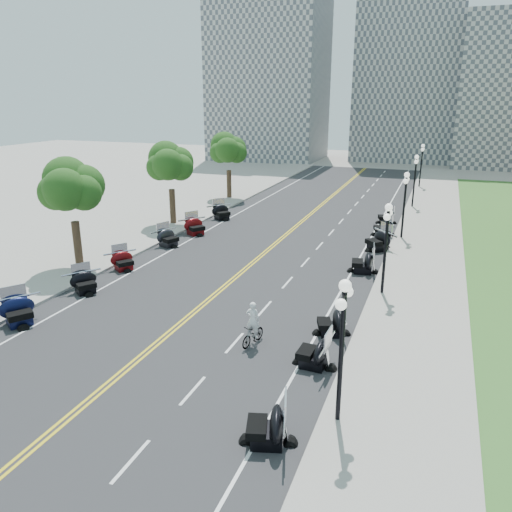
% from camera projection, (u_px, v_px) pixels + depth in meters
% --- Properties ---
extents(ground, '(160.00, 160.00, 0.00)m').
position_uv_depth(ground, '(208.00, 300.00, 26.67)').
color(ground, gray).
extents(road, '(16.00, 90.00, 0.01)m').
position_uv_depth(road, '(269.00, 249.00, 35.59)').
color(road, '#333335').
rests_on(road, ground).
extents(centerline_yellow_a, '(0.12, 90.00, 0.00)m').
position_uv_depth(centerline_yellow_a, '(268.00, 249.00, 35.62)').
color(centerline_yellow_a, yellow).
rests_on(centerline_yellow_a, road).
extents(centerline_yellow_b, '(0.12, 90.00, 0.00)m').
position_uv_depth(centerline_yellow_b, '(271.00, 249.00, 35.55)').
color(centerline_yellow_b, yellow).
rests_on(centerline_yellow_b, road).
extents(edge_line_north, '(0.12, 90.00, 0.00)m').
position_uv_depth(edge_line_north, '(359.00, 259.00, 33.46)').
color(edge_line_north, white).
rests_on(edge_line_north, road).
extents(edge_line_south, '(0.12, 90.00, 0.00)m').
position_uv_depth(edge_line_south, '(189.00, 240.00, 37.71)').
color(edge_line_south, white).
rests_on(edge_line_south, road).
extents(lane_dash_3, '(0.12, 2.00, 0.00)m').
position_uv_depth(lane_dash_3, '(131.00, 461.00, 14.89)').
color(lane_dash_3, white).
rests_on(lane_dash_3, road).
extents(lane_dash_4, '(0.12, 2.00, 0.00)m').
position_uv_depth(lane_dash_4, '(193.00, 390.00, 18.46)').
color(lane_dash_4, white).
rests_on(lane_dash_4, road).
extents(lane_dash_5, '(0.12, 2.00, 0.00)m').
position_uv_depth(lane_dash_5, '(235.00, 343.00, 22.03)').
color(lane_dash_5, white).
rests_on(lane_dash_5, road).
extents(lane_dash_6, '(0.12, 2.00, 0.00)m').
position_uv_depth(lane_dash_6, '(265.00, 308.00, 25.60)').
color(lane_dash_6, white).
rests_on(lane_dash_6, road).
extents(lane_dash_7, '(0.12, 2.00, 0.00)m').
position_uv_depth(lane_dash_7, '(287.00, 282.00, 29.17)').
color(lane_dash_7, white).
rests_on(lane_dash_7, road).
extents(lane_dash_8, '(0.12, 2.00, 0.00)m').
position_uv_depth(lane_dash_8, '(305.00, 262.00, 32.74)').
color(lane_dash_8, white).
rests_on(lane_dash_8, road).
extents(lane_dash_9, '(0.12, 2.00, 0.00)m').
position_uv_depth(lane_dash_9, '(320.00, 246.00, 36.31)').
color(lane_dash_9, white).
rests_on(lane_dash_9, road).
extents(lane_dash_10, '(0.12, 2.00, 0.00)m').
position_uv_depth(lane_dash_10, '(331.00, 232.00, 39.88)').
color(lane_dash_10, white).
rests_on(lane_dash_10, road).
extents(lane_dash_11, '(0.12, 2.00, 0.00)m').
position_uv_depth(lane_dash_11, '(341.00, 221.00, 43.45)').
color(lane_dash_11, white).
rests_on(lane_dash_11, road).
extents(lane_dash_12, '(0.12, 2.00, 0.00)m').
position_uv_depth(lane_dash_12, '(349.00, 212.00, 47.01)').
color(lane_dash_12, white).
rests_on(lane_dash_12, road).
extents(lane_dash_13, '(0.12, 2.00, 0.00)m').
position_uv_depth(lane_dash_13, '(357.00, 204.00, 50.58)').
color(lane_dash_13, white).
rests_on(lane_dash_13, road).
extents(lane_dash_14, '(0.12, 2.00, 0.00)m').
position_uv_depth(lane_dash_14, '(363.00, 197.00, 54.15)').
color(lane_dash_14, white).
rests_on(lane_dash_14, road).
extents(lane_dash_15, '(0.12, 2.00, 0.00)m').
position_uv_depth(lane_dash_15, '(368.00, 190.00, 57.72)').
color(lane_dash_15, white).
rests_on(lane_dash_15, road).
extents(lane_dash_16, '(0.12, 2.00, 0.00)m').
position_uv_depth(lane_dash_16, '(373.00, 185.00, 61.29)').
color(lane_dash_16, white).
rests_on(lane_dash_16, road).
extents(lane_dash_17, '(0.12, 2.00, 0.00)m').
position_uv_depth(lane_dash_17, '(377.00, 180.00, 64.86)').
color(lane_dash_17, white).
rests_on(lane_dash_17, road).
extents(lane_dash_18, '(0.12, 2.00, 0.00)m').
position_uv_depth(lane_dash_18, '(381.00, 176.00, 68.43)').
color(lane_dash_18, white).
rests_on(lane_dash_18, road).
extents(lane_dash_19, '(0.12, 2.00, 0.00)m').
position_uv_depth(lane_dash_19, '(385.00, 172.00, 72.00)').
color(lane_dash_19, white).
rests_on(lane_dash_19, road).
extents(sidewalk_north, '(5.00, 90.00, 0.15)m').
position_uv_depth(sidewalk_north, '(423.00, 265.00, 32.08)').
color(sidewalk_north, '#9E9991').
rests_on(sidewalk_north, ground).
extents(sidewalk_south, '(5.00, 90.00, 0.15)m').
position_uv_depth(sidewalk_south, '(143.00, 234.00, 39.05)').
color(sidewalk_south, '#9E9991').
rests_on(sidewalk_south, ground).
extents(distant_block_a, '(18.00, 14.00, 26.00)m').
position_uv_depth(distant_block_a, '(269.00, 80.00, 84.00)').
color(distant_block_a, gray).
rests_on(distant_block_a, ground).
extents(distant_block_b, '(16.00, 12.00, 30.00)m').
position_uv_depth(distant_block_b, '(408.00, 67.00, 81.43)').
color(distant_block_b, gray).
rests_on(distant_block_b, ground).
extents(street_lamp_1, '(0.50, 1.20, 4.90)m').
position_uv_depth(street_lamp_1, '(341.00, 353.00, 15.87)').
color(street_lamp_1, black).
rests_on(street_lamp_1, sidewalk_north).
extents(street_lamp_2, '(0.50, 1.20, 4.90)m').
position_uv_depth(street_lamp_2, '(385.00, 250.00, 26.58)').
color(street_lamp_2, black).
rests_on(street_lamp_2, sidewalk_north).
extents(street_lamp_3, '(0.50, 1.20, 4.90)m').
position_uv_depth(street_lamp_3, '(404.00, 206.00, 37.29)').
color(street_lamp_3, black).
rests_on(street_lamp_3, sidewalk_north).
extents(street_lamp_4, '(0.50, 1.20, 4.90)m').
position_uv_depth(street_lamp_4, '(414.00, 181.00, 48.00)').
color(street_lamp_4, black).
rests_on(street_lamp_4, sidewalk_north).
extents(street_lamp_5, '(0.50, 1.20, 4.90)m').
position_uv_depth(street_lamp_5, '(421.00, 166.00, 58.71)').
color(street_lamp_5, black).
rests_on(street_lamp_5, sidewalk_north).
extents(tree_2, '(4.80, 4.80, 9.20)m').
position_uv_depth(tree_2, '(72.00, 194.00, 30.32)').
color(tree_2, '#235619').
rests_on(tree_2, sidewalk_south).
extents(tree_3, '(4.80, 4.80, 9.20)m').
position_uv_depth(tree_3, '(171.00, 168.00, 41.03)').
color(tree_3, '#235619').
rests_on(tree_3, sidewalk_south).
extents(tree_4, '(4.80, 4.80, 9.20)m').
position_uv_depth(tree_4, '(229.00, 153.00, 51.74)').
color(tree_4, '#235619').
rests_on(tree_4, sidewalk_south).
extents(motorcycle_n_3, '(2.46, 2.46, 1.39)m').
position_uv_depth(motorcycle_n_3, '(267.00, 424.00, 15.50)').
color(motorcycle_n_3, black).
rests_on(motorcycle_n_3, road).
extents(motorcycle_n_4, '(2.03, 2.03, 1.37)m').
position_uv_depth(motorcycle_n_4, '(314.00, 351.00, 19.96)').
color(motorcycle_n_4, black).
rests_on(motorcycle_n_4, road).
extents(motorcycle_n_5, '(2.38, 2.38, 1.31)m').
position_uv_depth(motorcycle_n_5, '(331.00, 321.00, 22.64)').
color(motorcycle_n_5, black).
rests_on(motorcycle_n_5, road).
extents(motorcycle_n_7, '(2.41, 2.41, 1.47)m').
position_uv_depth(motorcycle_n_7, '(363.00, 261.00, 30.65)').
color(motorcycle_n_7, black).
rests_on(motorcycle_n_7, road).
extents(motorcycle_n_8, '(3.13, 3.13, 1.55)m').
position_uv_depth(motorcycle_n_8, '(378.00, 240.00, 35.06)').
color(motorcycle_n_8, black).
rests_on(motorcycle_n_8, road).
extents(motorcycle_n_9, '(2.52, 2.52, 1.44)m').
position_uv_depth(motorcycle_n_9, '(383.00, 227.00, 38.80)').
color(motorcycle_n_9, black).
rests_on(motorcycle_n_9, road).
extents(motorcycle_n_10, '(2.35, 2.35, 1.34)m').
position_uv_depth(motorcycle_n_10, '(386.00, 216.00, 42.52)').
color(motorcycle_n_10, black).
rests_on(motorcycle_n_10, road).
extents(motorcycle_s_4, '(2.86, 2.86, 1.45)m').
position_uv_depth(motorcycle_s_4, '(18.00, 310.00, 23.64)').
color(motorcycle_s_4, black).
rests_on(motorcycle_s_4, road).
extents(motorcycle_s_5, '(2.58, 2.58, 1.30)m').
position_uv_depth(motorcycle_s_5, '(85.00, 282.00, 27.49)').
color(motorcycle_s_5, black).
rests_on(motorcycle_s_5, road).
extents(motorcycle_s_6, '(2.53, 2.53, 1.27)m').
position_uv_depth(motorcycle_s_6, '(123.00, 260.00, 31.16)').
color(motorcycle_s_6, '#590A0C').
rests_on(motorcycle_s_6, road).
extents(motorcycle_s_7, '(2.56, 2.56, 1.38)m').
position_uv_depth(motorcycle_s_7, '(168.00, 237.00, 36.05)').
color(motorcycle_s_7, black).
rests_on(motorcycle_s_7, road).
extents(motorcycle_s_8, '(2.86, 2.86, 1.44)m').
position_uv_depth(motorcycle_s_8, '(195.00, 226.00, 39.09)').
color(motorcycle_s_8, '#590A0C').
rests_on(motorcycle_s_8, road).
extents(motorcycle_s_9, '(2.88, 2.88, 1.43)m').
position_uv_depth(motorcycle_s_9, '(222.00, 211.00, 43.97)').
color(motorcycle_s_9, black).
rests_on(motorcycle_s_9, road).
extents(bicycle, '(0.81, 1.65, 0.96)m').
position_uv_depth(bicycle, '(253.00, 335.00, 21.76)').
color(bicycle, '#A51414').
rests_on(bicycle, road).
extents(cyclist_rider, '(0.61, 0.40, 1.67)m').
position_uv_depth(cyclist_rider, '(253.00, 307.00, 21.36)').
color(cyclist_rider, silver).
rests_on(cyclist_rider, bicycle).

